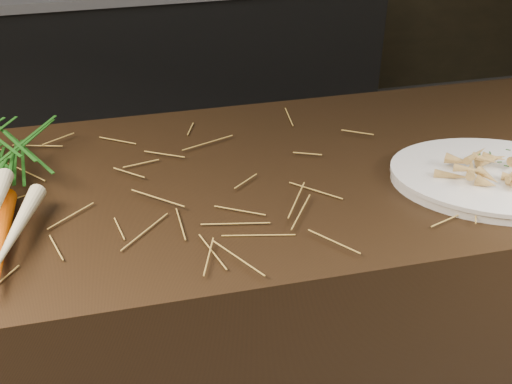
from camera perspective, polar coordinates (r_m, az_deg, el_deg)
main_counter at (r=1.65m, az=-7.60°, el=-12.85°), size 2.40×0.70×0.90m
back_counter at (r=3.28m, az=-6.04°, el=11.63°), size 1.82×0.62×0.84m
straw_bedding at (r=1.36m, az=-9.01°, el=0.62°), size 1.40×0.60×0.02m
serving_platter at (r=1.45m, az=20.72°, el=0.99°), size 0.52×0.44×0.02m
roasted_veg_heap at (r=1.43m, az=21.00°, el=2.23°), size 0.26×0.23×0.05m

